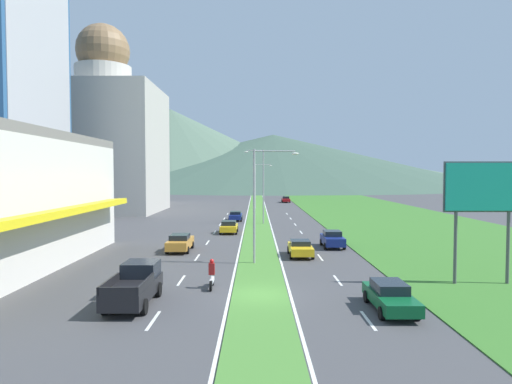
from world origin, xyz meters
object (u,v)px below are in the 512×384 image
object	(u,v)px
car_1	(331,239)
motorcycle_rider	(210,276)
billboard_roadside	(481,193)
car_3	(284,199)
car_2	(388,296)
car_6	(178,242)
street_lamp_mid	(260,182)
car_0	(299,248)
car_4	(234,216)
pickup_truck_0	(133,285)
street_lamp_near	(258,197)
street_lamp_far	(256,182)
car_5	(227,227)

from	to	relation	value
car_1	motorcycle_rider	distance (m)	17.82
billboard_roadside	car_3	bearing A→B (deg)	95.16
billboard_roadside	car_2	size ratio (longest dim) A/B	1.65
car_2	motorcycle_rider	world-z (taller)	motorcycle_rider
car_6	street_lamp_mid	bearing A→B (deg)	-19.63
car_0	street_lamp_mid	bearing A→B (deg)	-172.85
car_4	car_0	bearing A→B (deg)	-166.45
street_lamp_mid	car_6	xyz separation A→B (m)	(-7.56, -21.20, -5.01)
car_0	car_6	world-z (taller)	car_6
pickup_truck_0	car_6	bearing A→B (deg)	1.14
car_0	car_6	size ratio (longest dim) A/B	0.89
street_lamp_near	street_lamp_mid	distance (m)	26.74
billboard_roadside	car_6	size ratio (longest dim) A/B	1.66
street_lamp_mid	car_2	size ratio (longest dim) A/B	2.18
street_lamp_far	motorcycle_rider	size ratio (longest dim) A/B	4.40
street_lamp_near	car_1	bearing A→B (deg)	47.30
car_0	car_1	world-z (taller)	car_1
pickup_truck_0	motorcycle_rider	distance (m)	4.93
street_lamp_mid	billboard_roadside	xyz separation A→B (m)	(13.40, -33.17, -0.02)
billboard_roadside	motorcycle_rider	distance (m)	17.59
motorcycle_rider	car_3	bearing A→B (deg)	-7.08
car_4	motorcycle_rider	distance (m)	38.27
street_lamp_far	billboard_roadside	world-z (taller)	street_lamp_far
billboard_roadside	car_0	world-z (taller)	billboard_roadside
car_3	street_lamp_near	bearing A→B (deg)	-5.45
car_1	billboard_roadside	bearing A→B (deg)	26.53
street_lamp_far	pickup_truck_0	size ratio (longest dim) A/B	1.63
car_2	motorcycle_rider	distance (m)	10.46
motorcycle_rider	car_4	bearing A→B (deg)	0.48
street_lamp_mid	car_0	world-z (taller)	street_lamp_mid
street_lamp_near	car_6	distance (m)	10.00
car_2	car_6	size ratio (longest dim) A/B	1.01
car_4	car_3	bearing A→B (deg)	-13.98
street_lamp_far	pickup_truck_0	xyz separation A→B (m)	(-6.75, -63.98, -4.15)
car_4	car_6	xyz separation A→B (m)	(-3.81, -25.40, 0.06)
car_2	car_5	xyz separation A→B (m)	(-9.99, 29.11, 0.00)
car_0	car_2	xyz separation A→B (m)	(3.11, -14.69, 0.03)
car_2	pickup_truck_0	world-z (taller)	pickup_truck_0
street_lamp_near	motorcycle_rider	size ratio (longest dim) A/B	4.41
car_1	car_5	size ratio (longest dim) A/B	0.98
motorcycle_rider	car_5	bearing A→B (deg)	1.08
billboard_roadside	car_4	size ratio (longest dim) A/B	1.70
car_4	car_6	size ratio (longest dim) A/B	0.97
car_1	car_4	size ratio (longest dim) A/B	0.89
car_1	street_lamp_mid	bearing A→B (deg)	-161.49
car_6	pickup_truck_0	world-z (taller)	pickup_truck_0
street_lamp_mid	motorcycle_rider	bearing A→B (deg)	-95.76
car_0	car_5	bearing A→B (deg)	-154.50
car_2	street_lamp_near	bearing A→B (deg)	-150.70
street_lamp_far	car_6	xyz separation A→B (m)	(-7.06, -48.00, -4.35)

